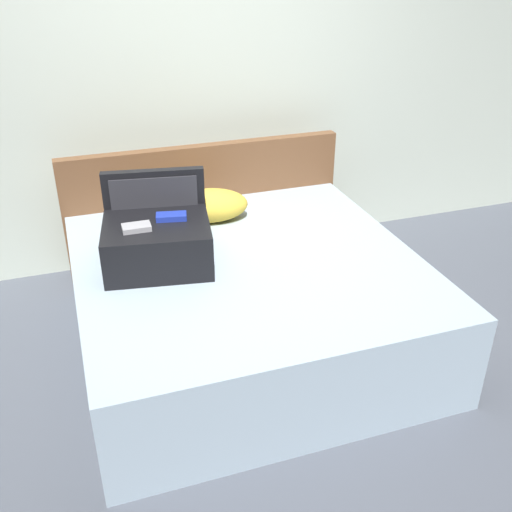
# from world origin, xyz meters

# --- Properties ---
(ground_plane) EXTENTS (12.00, 12.00, 0.00)m
(ground_plane) POSITION_xyz_m (0.00, 0.00, 0.00)
(ground_plane) COLOR #4C515B
(back_wall) EXTENTS (8.00, 0.10, 2.60)m
(back_wall) POSITION_xyz_m (0.00, 1.65, 1.30)
(back_wall) COLOR #B7C1B2
(back_wall) RESTS_ON ground
(bed) EXTENTS (1.82, 1.80, 0.54)m
(bed) POSITION_xyz_m (0.00, 0.40, 0.27)
(bed) COLOR #99ADBC
(bed) RESTS_ON ground
(headboard) EXTENTS (1.86, 0.08, 0.90)m
(headboard) POSITION_xyz_m (0.00, 1.34, 0.45)
(headboard) COLOR brown
(headboard) RESTS_ON ground
(hard_case_large) EXTENTS (0.62, 0.58, 0.44)m
(hard_case_large) POSITION_xyz_m (-0.46, 0.54, 0.68)
(hard_case_large) COLOR black
(hard_case_large) RESTS_ON bed
(pillow_near_headboard) EXTENTS (0.52, 0.33, 0.20)m
(pillow_near_headboard) POSITION_xyz_m (-0.07, 0.97, 0.64)
(pillow_near_headboard) COLOR gold
(pillow_near_headboard) RESTS_ON bed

